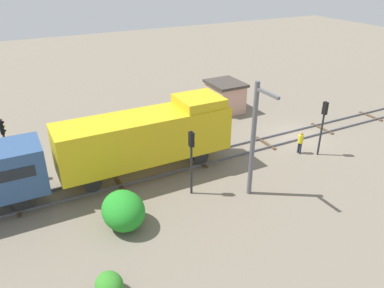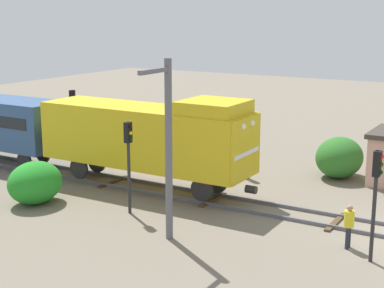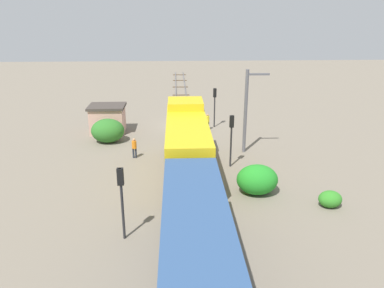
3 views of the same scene
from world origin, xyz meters
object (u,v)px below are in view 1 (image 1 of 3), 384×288
(worker_near_track, at_px, (300,141))
(relay_hut, at_px, (225,96))
(worker_by_signal, at_px, (171,127))
(traffic_signal_mid, at_px, (192,152))
(traffic_signal_far, at_px, (4,138))
(locomotive, at_px, (148,135))
(traffic_signal_near, at_px, (323,119))
(catenary_mast, at_px, (254,138))

(worker_near_track, height_order, relay_hut, relay_hut)
(worker_near_track, relative_size, worker_by_signal, 1.00)
(traffic_signal_mid, relative_size, traffic_signal_far, 1.01)
(traffic_signal_mid, height_order, traffic_signal_far, traffic_signal_mid)
(locomotive, relative_size, worker_by_signal, 6.82)
(worker_by_signal, bearing_deg, traffic_signal_mid, 67.27)
(relay_hut, bearing_deg, worker_by_signal, 115.01)
(traffic_signal_mid, bearing_deg, traffic_signal_far, 53.49)
(worker_by_signal, bearing_deg, traffic_signal_far, -4.32)
(locomotive, distance_m, relay_hut, 12.99)
(locomotive, relative_size, traffic_signal_near, 2.86)
(worker_near_track, bearing_deg, traffic_signal_far, 161.91)
(traffic_signal_near, xyz_separation_m, worker_near_track, (0.80, 1.06, -1.82))
(worker_by_signal, bearing_deg, locomotive, 43.35)
(traffic_signal_mid, bearing_deg, relay_hut, -40.08)
(locomotive, relative_size, traffic_signal_far, 2.86)
(catenary_mast, xyz_separation_m, relay_hut, (12.57, -6.07, -2.36))
(traffic_signal_near, bearing_deg, worker_by_signal, 48.52)
(traffic_signal_mid, distance_m, traffic_signal_far, 11.76)
(traffic_signal_mid, xyz_separation_m, worker_by_signal, (7.60, -2.10, -1.85))
(traffic_signal_mid, distance_m, worker_by_signal, 8.10)
(traffic_signal_far, height_order, worker_near_track, traffic_signal_far)
(locomotive, distance_m, traffic_signal_near, 12.24)
(locomotive, bearing_deg, relay_hut, -54.51)
(worker_near_track, distance_m, worker_by_signal, 9.84)
(locomotive, xyz_separation_m, traffic_signal_far, (3.60, 8.11, 0.05))
(traffic_signal_mid, distance_m, worker_near_track, 9.64)
(locomotive, distance_m, traffic_signal_far, 8.87)
(traffic_signal_near, bearing_deg, traffic_signal_far, 71.15)
(traffic_signal_near, relative_size, worker_by_signal, 2.38)
(locomotive, height_order, catenary_mast, catenary_mast)
(traffic_signal_mid, xyz_separation_m, traffic_signal_far, (7.00, 9.46, -0.02))
(traffic_signal_near, relative_size, worker_near_track, 2.38)
(traffic_signal_mid, height_order, worker_near_track, traffic_signal_mid)
(worker_near_track, bearing_deg, traffic_signal_near, -37.37)
(traffic_signal_near, height_order, traffic_signal_far, traffic_signal_far)
(catenary_mast, bearing_deg, worker_near_track, -67.03)
(traffic_signal_mid, bearing_deg, locomotive, 21.60)
(catenary_mast, bearing_deg, locomotive, 41.28)
(locomotive, relative_size, catenary_mast, 1.65)
(relay_hut, bearing_deg, traffic_signal_near, -173.09)
(worker_by_signal, height_order, relay_hut, relay_hut)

